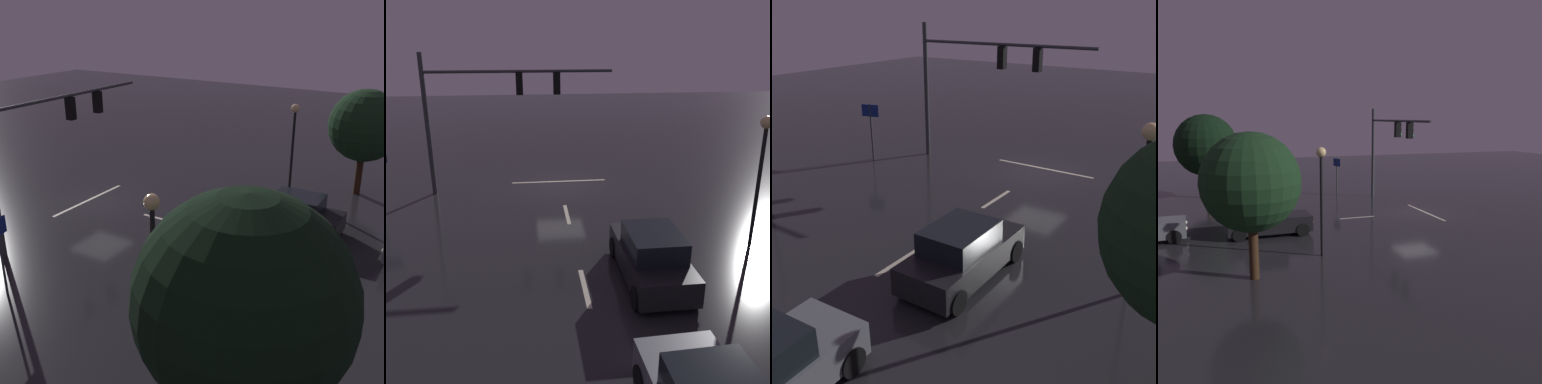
# 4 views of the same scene
# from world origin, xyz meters

# --- Properties ---
(ground_plane) EXTENTS (80.00, 80.00, 0.00)m
(ground_plane) POSITION_xyz_m (0.00, 0.00, 0.00)
(ground_plane) COLOR #232326
(traffic_signal_assembly) EXTENTS (8.89, 0.47, 6.71)m
(traffic_signal_assembly) POSITION_xyz_m (3.40, 0.50, 4.59)
(traffic_signal_assembly) COLOR #383A3D
(traffic_signal_assembly) RESTS_ON ground_plane
(lane_dash_far) EXTENTS (0.16, 2.20, 0.01)m
(lane_dash_far) POSITION_xyz_m (0.00, 4.00, 0.00)
(lane_dash_far) COLOR beige
(lane_dash_far) RESTS_ON ground_plane
(lane_dash_mid) EXTENTS (0.16, 2.20, 0.01)m
(lane_dash_mid) POSITION_xyz_m (0.00, 10.00, 0.00)
(lane_dash_mid) COLOR beige
(lane_dash_mid) RESTS_ON ground_plane
(stop_bar) EXTENTS (5.00, 0.16, 0.01)m
(stop_bar) POSITION_xyz_m (0.00, -0.69, 0.00)
(stop_bar) COLOR beige
(stop_bar) RESTS_ON ground_plane
(car_approaching) EXTENTS (1.93, 4.38, 1.70)m
(car_approaching) POSITION_xyz_m (-2.15, 9.68, 0.80)
(car_approaching) COLOR black
(car_approaching) RESTS_ON ground_plane
(street_lamp_left_kerb) EXTENTS (0.44, 0.44, 4.84)m
(street_lamp_left_kerb) POSITION_xyz_m (-6.42, 7.90, 3.40)
(street_lamp_left_kerb) COLOR black
(street_lamp_left_kerb) RESTS_ON ground_plane
(street_lamp_right_kerb) EXTENTS (0.44, 0.44, 5.03)m
(street_lamp_right_kerb) POSITION_xyz_m (7.86, 9.18, 3.52)
(street_lamp_right_kerb) COLOR black
(street_lamp_right_kerb) RESTS_ON ground_plane
(route_sign) EXTENTS (0.88, 0.30, 2.90)m
(route_sign) POSITION_xyz_m (8.03, 2.87, 2.09)
(route_sign) COLOR #383A3D
(route_sign) RESTS_ON ground_plane
(tree_left_near) EXTENTS (3.73, 3.73, 5.60)m
(tree_left_near) POSITION_xyz_m (-8.23, 11.05, 3.72)
(tree_left_near) COLOR #382314
(tree_left_near) RESTS_ON ground_plane
(tree_right_near) EXTENTS (4.58, 4.58, 6.31)m
(tree_right_near) POSITION_xyz_m (9.52, 12.59, 4.01)
(tree_right_near) COLOR #382314
(tree_right_near) RESTS_ON ground_plane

